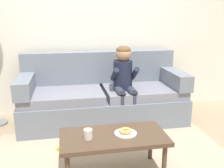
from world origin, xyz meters
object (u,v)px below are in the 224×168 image
Objects in this scene: person_child at (124,78)px; mug at (88,134)px; toy_controller at (67,148)px; couch at (103,97)px; coffee_table at (114,140)px; donut at (126,131)px.

person_child is 12.24× the size of mug.
person_child reaches higher than mug.
couch is at bearing 67.86° from toy_controller.
mug is at bearing -59.54° from toy_controller.
coffee_table is at bearing -39.91° from toy_controller.
donut is (0.11, 0.00, 0.08)m from coffee_table.
couch is at bearing 85.58° from coffee_table.
mug is at bearing -117.53° from person_child.
person_child is 4.87× the size of toy_controller.
couch reaches higher than toy_controller.
couch is 1.02m from toy_controller.
toy_controller is at bearing 135.25° from donut.
mug reaches higher than coffee_table.
toy_controller is (-0.80, -0.60, -0.65)m from person_child.
coffee_table is at bearing -178.92° from donut.
coffee_table is at bearing -94.42° from couch.
couch is 0.47m from person_child.
mug is 0.74m from toy_controller.
person_child is 1.33m from mug.
donut is at bearing 1.08° from coffee_table.
person_child is 1.19m from donut.
person_child is at bearing 48.17° from toy_controller.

